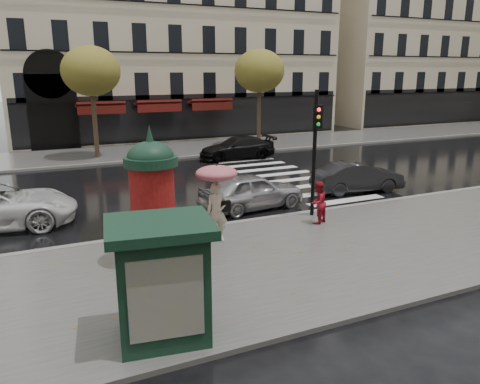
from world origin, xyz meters
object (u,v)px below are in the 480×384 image
woman_red (318,203)px  car_black (237,148)px  woman_umbrella (217,190)px  man_burgundy (145,222)px  car_silver (252,191)px  newsstand (161,279)px  morris_column (153,199)px  traffic_light (315,141)px  car_darkgrey (357,177)px

woman_red → car_black: bearing=-126.7°
woman_red → woman_umbrella: bearing=-22.6°
man_burgundy → car_silver: man_burgundy is taller
newsstand → car_silver: size_ratio=0.57×
woman_umbrella → man_burgundy: 2.33m
man_burgundy → newsstand: bearing=74.3°
car_black → woman_umbrella: bearing=-24.4°
car_black → morris_column: bearing=-29.9°
morris_column → newsstand: bearing=-102.2°
woman_red → newsstand: size_ratio=0.61×
car_silver → traffic_light: bearing=-151.0°
man_burgundy → newsstand: 5.04m
morris_column → car_darkgrey: morris_column is taller
traffic_light → car_black: traffic_light is taller
woman_red → morris_column: bearing=-14.9°
morris_column → newsstand: morris_column is taller
newsstand → car_darkgrey: newsstand is taller
newsstand → morris_column: bearing=77.8°
morris_column → car_silver: (4.84, 3.89, -1.22)m
morris_column → car_black: bearing=57.8°
woman_umbrella → car_black: (6.49, 12.91, -1.06)m
woman_red → man_burgundy: 5.93m
woman_umbrella → newsstand: bearing=-123.1°
man_burgundy → morris_column: (-0.05, -1.26, 1.04)m
woman_red → car_black: (2.71, 12.77, -0.18)m
morris_column → woman_red: bearing=9.8°
morris_column → car_darkgrey: size_ratio=0.93×
woman_red → man_burgundy: (-5.92, 0.22, 0.04)m
traffic_light → newsstand: (-7.10, -5.52, -1.49)m
traffic_light → car_darkgrey: traffic_light is taller
woman_umbrella → car_silver: 4.12m
woman_red → car_darkgrey: 5.43m
woman_umbrella → morris_column: (-2.20, -0.90, 0.21)m
car_darkgrey → morris_column: bearing=120.4°
woman_red → car_silver: bearing=-93.0°
morris_column → woman_umbrella: bearing=22.2°
woman_umbrella → car_darkgrey: bearing=23.1°
newsstand → car_black: (9.48, 17.49, -0.68)m
woman_umbrella → newsstand: size_ratio=1.02×
woman_umbrella → traffic_light: size_ratio=0.54×
morris_column → man_burgundy: bearing=87.8°
woman_umbrella → woman_red: 3.88m
traffic_light → car_darkgrey: size_ratio=1.10×
woman_red → car_silver: (-1.13, 2.85, -0.15)m
man_burgundy → car_darkgrey: bearing=-169.2°
car_silver → car_black: (3.85, 9.92, -0.04)m
man_burgundy → car_black: 15.23m
woman_red → car_darkgrey: bearing=-167.1°
traffic_light → newsstand: bearing=-142.1°
woman_umbrella → car_black: 14.48m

